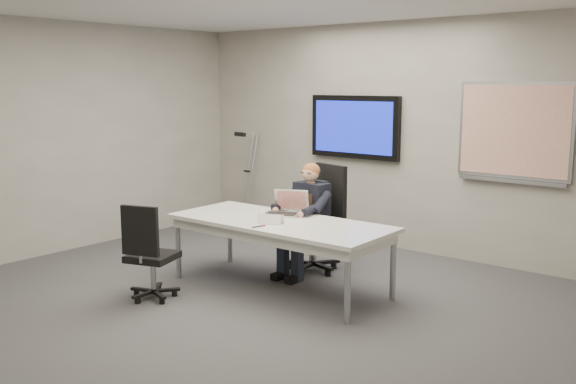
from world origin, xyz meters
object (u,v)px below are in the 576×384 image
Objects in this scene: office_chair_far at (317,238)px; office_chair_near at (151,270)px; conference_table at (280,228)px; laptop at (286,208)px; seated_person at (303,231)px.

office_chair_far is 1.24× the size of office_chair_near.
office_chair_far reaches higher than conference_table.
office_chair_near is at bearing -126.78° from conference_table.
conference_table is 0.34m from laptop.
seated_person is at bearing 100.96° from conference_table.
conference_table is at bearing -144.74° from office_chair_near.
office_chair_far is 1.91m from office_chair_near.
office_chair_near is (-0.65, -1.80, -0.07)m from office_chair_far.
office_chair_near is at bearing -96.25° from office_chair_far.
laptop is (0.60, 1.31, 0.47)m from office_chair_near.
office_chair_far is (-0.10, 0.76, -0.26)m from conference_table.
seated_person reaches higher than conference_table.
conference_table is at bearing -73.84° from seated_person.
office_chair_far is at bearing -128.89° from office_chair_near.
office_chair_far reaches higher than office_chair_near.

